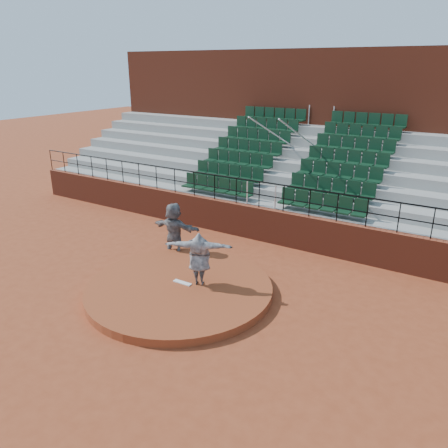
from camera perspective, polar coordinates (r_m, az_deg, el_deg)
The scene contains 9 objects.
ground at distance 13.21m, azimuth -5.81°, elevation -8.90°, with size 90.00×90.00×0.00m, color brown.
pitchers_mound at distance 13.15m, azimuth -5.83°, elevation -8.42°, with size 5.50×5.50×0.25m, color brown.
pitching_rubber at distance 13.19m, azimuth -5.46°, elevation -7.63°, with size 0.60×0.15×0.03m, color white.
boundary_wall at distance 16.80m, azimuth 4.51°, elevation 0.08°, with size 24.00×0.30×1.30m, color maroon.
wall_railing at distance 16.38m, azimuth 4.64°, elevation 4.62°, with size 24.04×0.05×1.03m.
seating_deck at distance 19.74m, azimuth 9.52°, elevation 5.32°, with size 24.00×5.97×4.63m.
press_box_facade at distance 22.99m, azimuth 13.76°, elevation 12.46°, with size 24.00×3.00×7.10m, color maroon.
pitcher at distance 12.79m, azimuth -3.24°, elevation -4.52°, with size 1.98×0.54×1.61m, color black.
fielder at distance 15.28m, azimuth -6.52°, elevation -0.75°, with size 1.81×0.58×1.95m, color black.
Camera 1 is at (7.20, -9.06, 6.37)m, focal length 35.00 mm.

